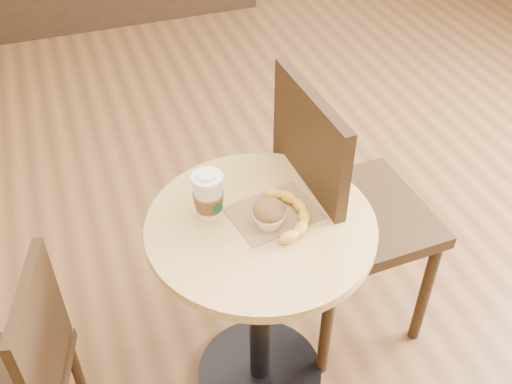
% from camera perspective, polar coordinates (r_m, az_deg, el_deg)
% --- Properties ---
extents(cafe_table, '(0.65, 0.65, 0.75)m').
position_cam_1_polar(cafe_table, '(1.83, 0.43, -8.33)').
color(cafe_table, black).
rests_on(cafe_table, ground).
extents(chair_left, '(0.44, 0.44, 0.81)m').
position_cam_1_polar(chair_left, '(1.83, -21.75, -16.17)').
color(chair_left, '#302010').
rests_on(chair_left, ground).
extents(chair_right, '(0.47, 0.47, 1.04)m').
position_cam_1_polar(chair_right, '(1.99, 8.03, -1.62)').
color(chair_right, '#302010').
rests_on(chair_right, ground).
extents(kraft_bag, '(0.27, 0.22, 0.00)m').
position_cam_1_polar(kraft_bag, '(1.69, 1.71, -1.99)').
color(kraft_bag, olive).
rests_on(kraft_bag, cafe_table).
extents(coffee_cup, '(0.09, 0.09, 0.15)m').
position_cam_1_polar(coffee_cup, '(1.65, -4.56, -0.43)').
color(coffee_cup, white).
rests_on(coffee_cup, cafe_table).
extents(muffin, '(0.09, 0.09, 0.08)m').
position_cam_1_polar(muffin, '(1.63, 1.25, -2.06)').
color(muffin, white).
rests_on(muffin, kraft_bag).
extents(banana, '(0.19, 0.27, 0.03)m').
position_cam_1_polar(banana, '(1.67, 3.20, -1.93)').
color(banana, gold).
rests_on(banana, kraft_bag).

